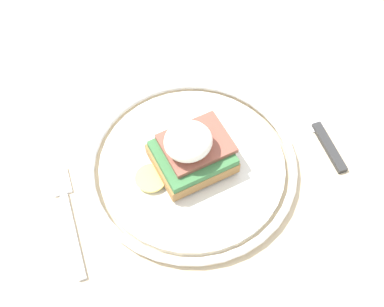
# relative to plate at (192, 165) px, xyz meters

# --- Properties ---
(dining_table) EXTENTS (1.09, 0.90, 0.76)m
(dining_table) POSITION_rel_plate_xyz_m (0.01, -0.03, -0.11)
(dining_table) COLOR #C6B28E
(dining_table) RESTS_ON ground_plane
(plate) EXTENTS (0.26, 0.26, 0.02)m
(plate) POSITION_rel_plate_xyz_m (0.00, 0.00, 0.00)
(plate) COLOR silver
(plate) RESTS_ON dining_table
(sandwich) EXTENTS (0.12, 0.08, 0.07)m
(sandwich) POSITION_rel_plate_xyz_m (-0.00, -0.00, 0.03)
(sandwich) COLOR #9E703D
(sandwich) RESTS_ON plate
(fork) EXTENTS (0.04, 0.15, 0.00)m
(fork) POSITION_rel_plate_xyz_m (-0.16, 0.01, -0.01)
(fork) COLOR silver
(fork) RESTS_ON dining_table
(knife) EXTENTS (0.04, 0.19, 0.01)m
(knife) POSITION_rel_plate_xyz_m (0.18, -0.01, -0.01)
(knife) COLOR #2D2D2D
(knife) RESTS_ON dining_table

